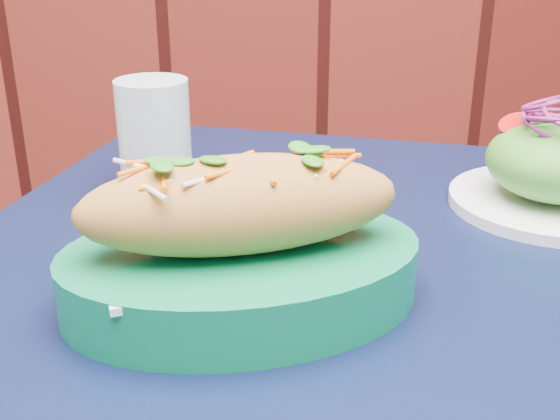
{
  "coord_description": "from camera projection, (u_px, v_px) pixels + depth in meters",
  "views": [
    {
      "loc": [
        -0.49,
        1.21,
        1.04
      ],
      "look_at": [
        -0.5,
        1.75,
        0.81
      ],
      "focal_mm": 45.0,
      "sensor_mm": 36.0,
      "label": 1
    }
  ],
  "objects": [
    {
      "name": "cafe_table",
      "position": [
        369.0,
        358.0,
        0.64
      ],
      "size": [
        0.97,
        0.97,
        0.75
      ],
      "rotation": [
        0.0,
        0.0,
        -0.24
      ],
      "color": "black",
      "rests_on": "ground"
    },
    {
      "name": "banh_mi_basket",
      "position": [
        241.0,
        245.0,
        0.54
      ],
      "size": [
        0.32,
        0.25,
        0.13
      ],
      "rotation": [
        0.0,
        0.0,
        0.23
      ],
      "color": "#097244",
      "rests_on": "cafe_table"
    },
    {
      "name": "salad_plate",
      "position": [
        555.0,
        169.0,
        0.73
      ],
      "size": [
        0.21,
        0.21,
        0.12
      ],
      "rotation": [
        0.0,
        0.0,
        -0.14
      ],
      "color": "white",
      "rests_on": "cafe_table"
    },
    {
      "name": "water_glass",
      "position": [
        155.0,
        138.0,
        0.76
      ],
      "size": [
        0.08,
        0.08,
        0.13
      ],
      "primitive_type": "cylinder",
      "color": "silver",
      "rests_on": "cafe_table"
    }
  ]
}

